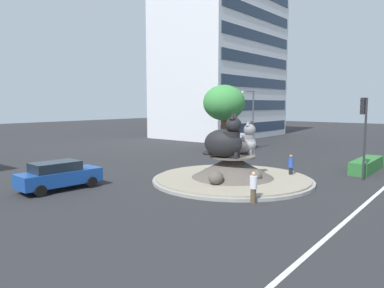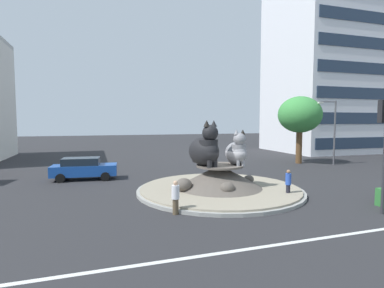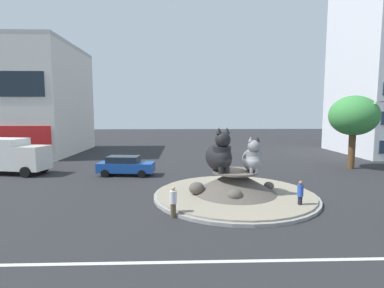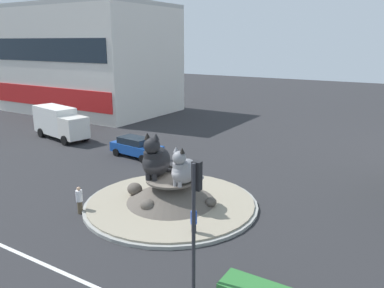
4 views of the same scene
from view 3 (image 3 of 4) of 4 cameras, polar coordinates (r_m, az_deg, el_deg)
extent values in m
plane|color=#28282B|center=(18.62, 8.36, -10.20)|extent=(160.00, 160.00, 0.00)
cube|color=silver|center=(11.42, 15.96, -21.16)|extent=(112.00, 0.20, 0.01)
cylinder|color=gray|center=(18.59, 8.37, -9.94)|extent=(10.07, 10.07, 0.18)
cylinder|color=gray|center=(18.55, 8.37, -9.52)|extent=(9.66, 9.66, 0.10)
cone|color=#564F47|center=(18.37, 8.41, -7.31)|extent=(5.16, 5.16, 1.37)
cylinder|color=#564F47|center=(18.24, 8.44, -5.39)|extent=(2.84, 2.84, 0.12)
ellipsoid|color=#564F47|center=(19.55, 14.88, -7.94)|extent=(0.64, 0.68, 0.51)
ellipsoid|color=#564F47|center=(20.11, 6.73, -7.49)|extent=(0.55, 0.47, 0.44)
ellipsoid|color=#564F47|center=(17.81, 0.92, -8.70)|extent=(0.95, 0.84, 0.76)
ellipsoid|color=#564F47|center=(16.69, 8.42, -9.90)|extent=(0.86, 0.75, 0.69)
ellipsoid|color=black|center=(17.97, 5.23, -2.56)|extent=(2.06, 2.66, 1.71)
cylinder|color=black|center=(17.52, 5.83, -2.16)|extent=(1.36, 1.36, 1.07)
sphere|color=black|center=(17.25, 6.08, 0.84)|extent=(0.94, 0.94, 0.94)
torus|color=black|center=(19.10, 5.18, -4.13)|extent=(1.09, 1.09, 0.21)
cone|color=black|center=(17.32, 6.89, 2.66)|extent=(0.47, 0.47, 0.38)
cone|color=black|center=(17.11, 5.31, 2.63)|extent=(0.47, 0.47, 0.38)
cylinder|color=black|center=(17.38, 6.89, -5.01)|extent=(0.30, 0.30, 0.43)
cylinder|color=black|center=(17.23, 5.70, -5.10)|extent=(0.30, 0.30, 0.43)
ellipsoid|color=gray|center=(18.21, 11.72, -3.09)|extent=(1.29, 1.94, 1.37)
cylinder|color=gray|center=(17.83, 11.95, -2.80)|extent=(0.93, 0.93, 0.85)
sphere|color=gray|center=(17.60, 12.09, -0.46)|extent=(0.75, 0.75, 0.75)
torus|color=gray|center=(19.11, 12.16, -4.34)|extent=(0.83, 0.83, 0.17)
cone|color=black|center=(17.59, 12.78, 0.95)|extent=(0.32, 0.32, 0.31)
cone|color=gray|center=(17.51, 11.45, 0.95)|extent=(0.32, 0.32, 0.31)
cylinder|color=gray|center=(17.67, 12.59, -5.08)|extent=(0.24, 0.24, 0.34)
cylinder|color=gray|center=(17.61, 11.59, -5.09)|extent=(0.24, 0.24, 0.34)
cylinder|color=brown|center=(31.16, 28.87, -1.29)|extent=(0.61, 0.61, 3.26)
ellipsoid|color=#3D8E42|center=(30.95, 29.18, 4.91)|extent=(4.34, 4.34, 3.69)
cube|color=silver|center=(30.04, 32.65, 6.84)|extent=(0.50, 0.24, 0.16)
cylinder|color=brown|center=(14.87, -3.70, -12.88)|extent=(0.28, 0.28, 0.73)
cylinder|color=silver|center=(14.67, -3.72, -10.36)|extent=(0.37, 0.37, 0.63)
sphere|color=tan|center=(14.55, -3.73, -8.77)|extent=(0.21, 0.21, 0.21)
cylinder|color=black|center=(17.01, 20.44, -10.79)|extent=(0.24, 0.24, 0.74)
cylinder|color=#284CB2|center=(16.83, 20.53, -8.54)|extent=(0.32, 0.32, 0.64)
sphere|color=#936B4C|center=(16.73, 20.58, -7.13)|extent=(0.21, 0.21, 0.21)
cube|color=#19479E|center=(25.03, -12.80, -4.43)|extent=(4.75, 2.17, 0.78)
cube|color=#19232D|center=(24.99, -13.35, -2.94)|extent=(2.71, 1.77, 0.53)
cylinder|color=black|center=(25.56, -8.95, -5.03)|extent=(0.66, 0.28, 0.64)
cylinder|color=black|center=(23.89, -9.85, -5.82)|extent=(0.66, 0.28, 0.64)
cylinder|color=black|center=(26.37, -15.44, -4.83)|extent=(0.66, 0.28, 0.64)
cylinder|color=black|center=(24.77, -16.74, -5.56)|extent=(0.66, 0.28, 0.64)
cube|color=silver|center=(27.91, -28.71, -2.40)|extent=(2.45, 2.52, 2.02)
cylinder|color=black|center=(28.87, -27.18, -4.09)|extent=(0.94, 0.47, 0.90)
cylinder|color=black|center=(27.19, -29.88, -4.82)|extent=(0.94, 0.47, 0.90)
camera|label=1|loc=(17.18, -73.09, 0.78)|focal=34.33mm
camera|label=2|loc=(4.15, -76.80, -11.01)|focal=27.94mm
camera|label=4|loc=(15.70, 87.85, 15.53)|focal=35.99mm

